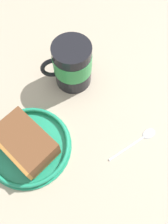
# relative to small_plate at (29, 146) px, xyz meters

# --- Properties ---
(ground_plane) EXTENTS (1.37, 1.37, 0.02)m
(ground_plane) POSITION_rel_small_plate_xyz_m (0.11, 0.03, -0.02)
(ground_plane) COLOR tan
(small_plate) EXTENTS (0.17, 0.17, 0.02)m
(small_plate) POSITION_rel_small_plate_xyz_m (0.00, 0.00, 0.00)
(small_plate) COLOR #1E8C66
(small_plate) RESTS_ON ground_plane
(cake_slice) EXTENTS (0.12, 0.14, 0.05)m
(cake_slice) POSITION_rel_small_plate_xyz_m (-0.00, -0.00, 0.02)
(cake_slice) COLOR #9E662D
(cake_slice) RESTS_ON small_plate
(tea_mug) EXTENTS (0.11, 0.08, 0.11)m
(tea_mug) POSITION_rel_small_plate_xyz_m (0.14, 0.13, 0.05)
(tea_mug) COLOR black
(tea_mug) RESTS_ON ground_plane
(teaspoon) EXTENTS (0.12, 0.04, 0.01)m
(teaspoon) POSITION_rel_small_plate_xyz_m (0.22, -0.06, -0.00)
(teaspoon) COLOR silver
(teaspoon) RESTS_ON ground_plane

